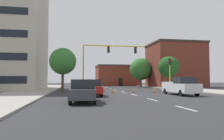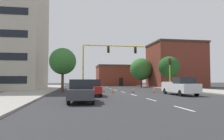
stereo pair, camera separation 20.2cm
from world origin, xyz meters
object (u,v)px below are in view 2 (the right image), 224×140
Objects in this scene: tree_left_near at (63,61)px; traffic_cone_roadside_a at (104,89)px; traffic_signal_gantry at (93,76)px; traffic_cone_roadside_c at (154,90)px; traffic_light_pole_right at (170,67)px; pickup_truck_white at (180,86)px; sedan_red_near_left at (92,87)px; tree_right_far at (141,69)px; traffic_cone_roadside_b at (113,91)px; sedan_dark_gray_mid_left at (82,91)px; traffic_cone_roadside_d at (133,90)px; tree_right_mid at (169,67)px.

tree_left_near is 6.93m from traffic_cone_roadside_a.
traffic_signal_gantry reaches higher than traffic_cone_roadside_c.
traffic_light_pole_right is 0.89× the size of pickup_truck_white.
traffic_cone_roadside_a is at bearing 72.83° from sedan_red_near_left.
traffic_signal_gantry reaches higher than tree_right_far.
traffic_signal_gantry reaches higher than traffic_cone_roadside_a.
tree_right_far reaches higher than traffic_cone_roadside_b.
tree_right_far reaches higher than sedan_dark_gray_mid_left.
traffic_cone_roadside_d is at bearing -14.69° from tree_left_near.
pickup_truck_white is 8.91× the size of traffic_cone_roadside_b.
traffic_cone_roadside_d is at bearing 12.79° from traffic_cone_roadside_b.
traffic_cone_roadside_b is (2.34, -3.69, -2.01)m from traffic_signal_gantry.
traffic_cone_roadside_d is (-2.69, 0.56, 0.02)m from traffic_cone_roadside_c.
tree_left_near is at bearing 165.97° from traffic_cone_roadside_c.
tree_right_mid is 10.08× the size of traffic_cone_roadside_b.
tree_right_mid reaches higher than traffic_cone_roadside_d.
sedan_red_near_left is 5.96× the size of traffic_cone_roadside_a.
sedan_red_near_left is (-15.68, -14.84, -3.23)m from tree_right_mid.
traffic_light_pole_right reaches higher than sedan_red_near_left.
traffic_cone_roadside_a is (-7.67, 7.38, -0.60)m from pickup_truck_white.
tree_right_far is 22.78m from traffic_cone_roadside_b.
traffic_signal_gantry is 4.81m from traffic_cone_roadside_b.
traffic_light_pole_right is at bearing -114.39° from tree_right_mid.
traffic_light_pole_right is 4.76m from traffic_cone_roadside_c.
traffic_signal_gantry reaches higher than traffic_light_pole_right.
traffic_light_pole_right is (11.10, -1.92, 1.22)m from traffic_signal_gantry.
sedan_red_near_left is (-9.82, 0.40, -0.09)m from pickup_truck_white.
traffic_light_pole_right is at bearing 73.59° from pickup_truck_white.
sedan_red_near_left reaches higher than traffic_cone_roadside_d.
tree_right_far reaches higher than sedan_red_near_left.
pickup_truck_white is (13.36, -8.01, -3.29)m from tree_left_near.
pickup_truck_white is (-1.95, -6.63, -2.55)m from traffic_light_pole_right.
pickup_truck_white is 8.38m from traffic_cone_roadside_b.
traffic_light_pole_right is 10.15m from traffic_cone_roadside_a.
tree_left_near is 8.38× the size of traffic_cone_roadside_d.
traffic_cone_roadside_b is (6.56, -3.16, -3.97)m from tree_left_near.
tree_left_near reaches higher than sedan_red_near_left.
tree_right_far is at bearing 69.34° from traffic_cone_roadside_d.
traffic_cone_roadside_d is at bearing 40.67° from sedan_red_near_left.
tree_right_mid reaches higher than traffic_light_pole_right.
traffic_cone_roadside_b is (0.86, -2.53, -0.08)m from traffic_cone_roadside_a.
traffic_cone_roadside_b is at bearing -117.11° from tree_right_far.
traffic_cone_roadside_b is (3.02, 4.46, -0.59)m from sedan_red_near_left.
tree_right_far is 25.27m from pickup_truck_white.
sedan_dark_gray_mid_left reaches higher than traffic_cone_roadside_a.
sedan_dark_gray_mid_left is 13.38m from traffic_cone_roadside_a.
pickup_truck_white is at bearing -43.90° from traffic_cone_roadside_a.
traffic_light_pole_right is 9.47m from tree_right_mid.
tree_right_far is at bearing 61.54° from sedan_red_near_left.
pickup_truck_white is 5.14m from traffic_cone_roadside_c.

